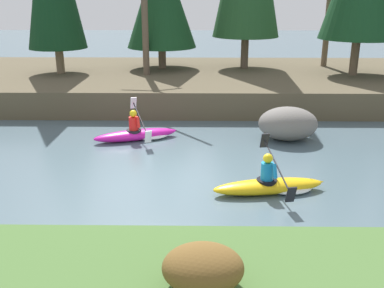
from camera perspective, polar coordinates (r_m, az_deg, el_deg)
ground_plane at (r=11.58m, az=-3.18°, el=-4.52°), size 90.00×90.00×0.00m
riverbank_far at (r=21.03m, az=-1.36°, el=7.77°), size 44.00×9.11×1.04m
bare_tree_mid_upstream at (r=20.09m, az=-5.96°, el=16.68°), size 3.28×3.24×5.93m
bare_tree_mid_downstream at (r=23.28m, az=16.89°, el=14.99°), size 2.68×2.65×4.79m
shrub_clump_second at (r=6.45m, az=1.40°, el=-15.43°), size 1.15×0.96×0.62m
kayaker_lead at (r=10.95m, az=10.25°, el=-5.13°), size 2.79×2.06×1.20m
kayaker_middle at (r=14.64m, az=-6.73°, el=1.30°), size 2.74×2.00×1.20m
boulder_midstream at (r=14.79m, az=12.08°, el=2.55°), size 1.90×1.48×1.07m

